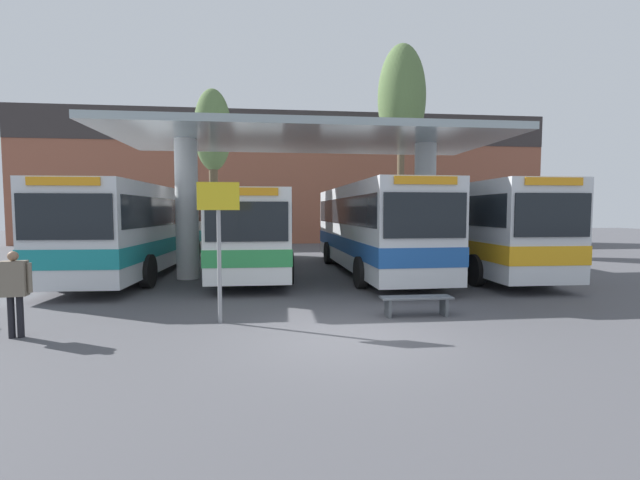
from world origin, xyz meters
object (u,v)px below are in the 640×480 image
info_sign_platform (219,223)px  pedestrian_waiting (14,285)px  transit_bus_far_right_bay (468,225)px  waiting_bench_mid_platform (416,302)px  transit_bus_right_bay (372,225)px  poplar_tree_behind_right (213,135)px  transit_bus_left_bay (144,225)px  poplar_tree_behind_left (402,100)px  transit_bus_center_bay (256,228)px

info_sign_platform → pedestrian_waiting: 4.01m
transit_bus_far_right_bay → waiting_bench_mid_platform: 8.42m
pedestrian_waiting → waiting_bench_mid_platform: bearing=-1.2°
transit_bus_right_bay → poplar_tree_behind_right: 10.03m
transit_bus_left_bay → waiting_bench_mid_platform: 11.98m
poplar_tree_behind_right → transit_bus_right_bay: bearing=-40.2°
transit_bus_right_bay → poplar_tree_behind_left: (3.63, 8.03, 7.02)m
transit_bus_left_bay → waiting_bench_mid_platform: bearing=136.9°
transit_bus_center_bay → transit_bus_far_right_bay: 8.64m
pedestrian_waiting → poplar_tree_behind_left: poplar_tree_behind_left is taller
info_sign_platform → pedestrian_waiting: bearing=-169.1°
poplar_tree_behind_right → transit_bus_center_bay: bearing=-63.4°
poplar_tree_behind_left → transit_bus_left_bay: bearing=-151.8°
poplar_tree_behind_left → poplar_tree_behind_right: size_ratio=1.41×
transit_bus_center_bay → transit_bus_right_bay: (4.60, -1.26, 0.13)m
transit_bus_left_bay → pedestrian_waiting: 9.21m
poplar_tree_behind_left → transit_bus_far_right_bay: bearing=-88.1°
transit_bus_far_right_bay → poplar_tree_behind_left: bearing=-87.4°
transit_bus_left_bay → pedestrian_waiting: (0.19, -9.17, -0.85)m
transit_bus_right_bay → poplar_tree_behind_right: size_ratio=1.30×
transit_bus_far_right_bay → poplar_tree_behind_right: bearing=-28.6°
transit_bus_center_bay → poplar_tree_behind_left: (8.23, 6.77, 7.16)m
transit_bus_far_right_bay → transit_bus_right_bay: bearing=-2.5°
transit_bus_right_bay → info_sign_platform: (-5.08, -7.20, 0.29)m
transit_bus_right_bay → waiting_bench_mid_platform: (-0.62, -7.14, -1.55)m
poplar_tree_behind_left → poplar_tree_behind_right: poplar_tree_behind_left is taller
transit_bus_left_bay → info_sign_platform: transit_bus_left_bay is taller
pedestrian_waiting → info_sign_platform: bearing=4.3°
transit_bus_far_right_bay → info_sign_platform: (-8.99, -6.98, 0.28)m
info_sign_platform → poplar_tree_behind_left: (8.71, 15.23, 6.74)m
transit_bus_far_right_bay → transit_bus_center_bay: bearing=-9.2°
waiting_bench_mid_platform → poplar_tree_behind_left: (4.25, 15.17, 8.57)m
transit_bus_far_right_bay → poplar_tree_behind_right: (-10.79, 6.04, 4.40)m
transit_bus_center_bay → poplar_tree_behind_right: poplar_tree_behind_right is taller
waiting_bench_mid_platform → poplar_tree_behind_left: bearing=74.4°
transit_bus_right_bay → pedestrian_waiting: bearing=40.2°
transit_bus_right_bay → waiting_bench_mid_platform: transit_bus_right_bay is taller
transit_bus_left_bay → transit_bus_center_bay: 4.44m
transit_bus_far_right_bay → waiting_bench_mid_platform: bearing=57.5°
poplar_tree_behind_left → waiting_bench_mid_platform: bearing=-105.6°
info_sign_platform → pedestrian_waiting: info_sign_platform is taller
poplar_tree_behind_right → poplar_tree_behind_left: bearing=11.9°
transit_bus_left_bay → transit_bus_center_bay: bearing=-178.0°
waiting_bench_mid_platform → poplar_tree_behind_right: 15.58m
info_sign_platform → transit_bus_right_bay: bearing=54.8°
transit_bus_right_bay → poplar_tree_behind_right: (-6.88, 5.82, 4.41)m
info_sign_platform → poplar_tree_behind_left: poplar_tree_behind_left is taller
transit_bus_center_bay → transit_bus_far_right_bay: transit_bus_far_right_bay is taller
info_sign_platform → transit_bus_far_right_bay: bearing=37.8°
transit_bus_left_bay → pedestrian_waiting: size_ratio=7.47×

